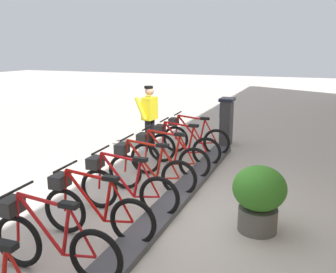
{
  "coord_description": "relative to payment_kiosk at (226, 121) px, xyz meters",
  "views": [
    {
      "loc": [
        -2.03,
        5.0,
        2.57
      ],
      "look_at": [
        0.5,
        -1.39,
        0.9
      ],
      "focal_mm": 38.92,
      "sensor_mm": 36.0,
      "label": 1
    }
  ],
  "objects": [
    {
      "name": "bike_docked_6",
      "position": [
        0.57,
        6.54,
        -0.24
      ],
      "size": [
        1.72,
        0.54,
        1.02
      ],
      "color": "black",
      "rests_on": "ground"
    },
    {
      "name": "payment_kiosk",
      "position": [
        0.0,
        0.0,
        0.0
      ],
      "size": [
        0.36,
        0.52,
        1.28
      ],
      "color": "#38383D",
      "rests_on": "ground"
    },
    {
      "name": "bike_docked_4",
      "position": [
        0.57,
        4.75,
        -0.24
      ],
      "size": [
        1.72,
        0.54,
        1.02
      ],
      "color": "black",
      "rests_on": "ground"
    },
    {
      "name": "bike_docked_1",
      "position": [
        0.57,
        2.06,
        -0.24
      ],
      "size": [
        1.72,
        0.54,
        1.02
      ],
      "color": "black",
      "rests_on": "ground"
    },
    {
      "name": "bike_docked_0",
      "position": [
        0.57,
        1.17,
        -0.24
      ],
      "size": [
        1.72,
        0.54,
        1.02
      ],
      "color": "black",
      "rests_on": "ground"
    },
    {
      "name": "bike_docked_2",
      "position": [
        0.57,
        2.96,
        -0.24
      ],
      "size": [
        1.72,
        0.54,
        1.02
      ],
      "color": "black",
      "rests_on": "ground"
    },
    {
      "name": "worker_near_rack",
      "position": [
        1.68,
        1.32,
        0.24
      ],
      "size": [
        0.51,
        0.65,
        1.66
      ],
      "color": "white",
      "rests_on": "ground"
    },
    {
      "name": "planter_bush",
      "position": [
        -1.51,
        4.59,
        -0.12
      ],
      "size": [
        0.76,
        0.76,
        0.97
      ],
      "color": "#59544C",
      "rests_on": "ground"
    },
    {
      "name": "ground_plane",
      "position": [
        -0.05,
        4.55,
        -0.67
      ],
      "size": [
        60.0,
        60.0,
        0.0
      ],
      "primitive_type": "plane",
      "color": "#C1B3A6"
    },
    {
      "name": "bike_docked_5",
      "position": [
        0.57,
        5.65,
        -0.24
      ],
      "size": [
        1.72,
        0.54,
        1.02
      ],
      "color": "black",
      "rests_on": "ground"
    },
    {
      "name": "bike_docked_3",
      "position": [
        0.57,
        3.85,
        -0.24
      ],
      "size": [
        1.72,
        0.54,
        1.02
      ],
      "color": "black",
      "rests_on": "ground"
    },
    {
      "name": "dock_rail_base",
      "position": [
        -0.05,
        4.55,
        -0.62
      ],
      "size": [
        0.44,
        7.97,
        0.1
      ],
      "primitive_type": "cube",
      "color": "#47474C",
      "rests_on": "ground"
    }
  ]
}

